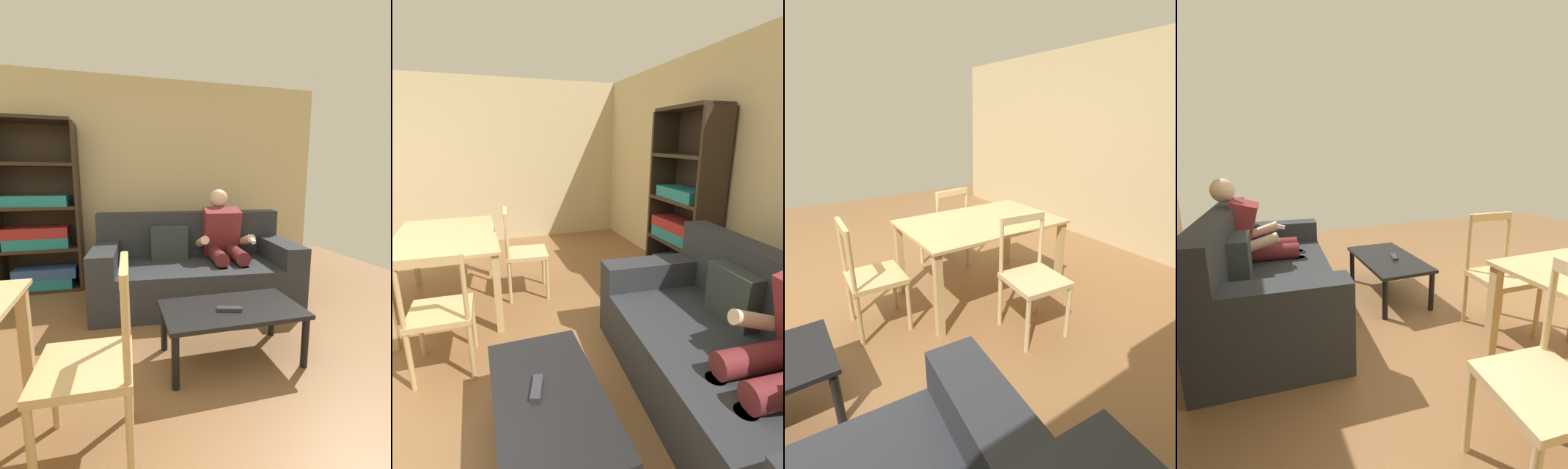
# 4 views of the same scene
# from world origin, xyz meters

# --- Properties ---
(ground_plane) EXTENTS (8.19, 8.19, 0.00)m
(ground_plane) POSITION_xyz_m (0.00, 0.00, 0.00)
(ground_plane) COLOR brown
(wall_back) EXTENTS (6.11, 0.12, 2.52)m
(wall_back) POSITION_xyz_m (0.00, 3.10, 1.26)
(wall_back) COLOR #D1BC8C
(wall_back) RESTS_ON ground_plane
(wall_side) EXTENTS (0.12, 6.19, 2.52)m
(wall_side) POSITION_xyz_m (-3.05, 0.00, 1.26)
(wall_side) COLOR #C8B586
(wall_side) RESTS_ON ground_plane
(couch) EXTENTS (2.12, 1.12, 0.92)m
(couch) POSITION_xyz_m (1.09, 2.11, 0.33)
(couch) COLOR #282B30
(couch) RESTS_ON ground_plane
(coffee_table) EXTENTS (0.98, 0.54, 0.39)m
(coffee_table) POSITION_xyz_m (1.07, 0.95, 0.34)
(coffee_table) COLOR black
(coffee_table) RESTS_ON ground_plane
(tv_remote) EXTENTS (0.18, 0.10, 0.02)m
(tv_remote) POSITION_xyz_m (1.04, 0.90, 0.40)
(tv_remote) COLOR #2D2D38
(tv_remote) RESTS_ON coffee_table
(bookshelf) EXTENTS (0.90, 0.36, 1.94)m
(bookshelf) POSITION_xyz_m (-0.55, 2.85, 0.76)
(bookshelf) COLOR #2D2319
(bookshelf) RESTS_ON ground_plane
(dining_table) EXTENTS (1.40, 0.92, 0.74)m
(dining_table) POSITION_xyz_m (-0.86, 0.39, 0.64)
(dining_table) COLOR tan
(dining_table) RESTS_ON ground_plane
(dining_chair_near_wall) EXTENTS (0.46, 0.46, 0.94)m
(dining_chair_near_wall) POSITION_xyz_m (-0.86, 1.12, 0.47)
(dining_chair_near_wall) COLOR #D1B27F
(dining_chair_near_wall) RESTS_ON ground_plane
(dining_chair_facing_couch) EXTENTS (0.44, 0.44, 0.92)m
(dining_chair_facing_couch) POSITION_xyz_m (0.17, 0.39, 0.45)
(dining_chair_facing_couch) COLOR tan
(dining_chair_facing_couch) RESTS_ON ground_plane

